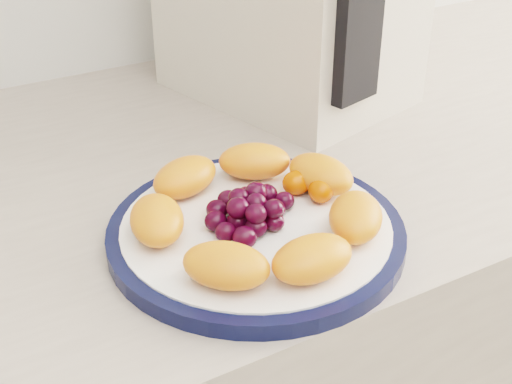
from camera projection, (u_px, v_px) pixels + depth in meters
plate_rim at (256, 233)px, 0.63m from camera, size 0.26×0.26×0.01m
plate_face at (256, 232)px, 0.63m from camera, size 0.24×0.24×0.02m
fruit_plate at (260, 206)px, 0.62m from camera, size 0.23×0.22×0.03m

